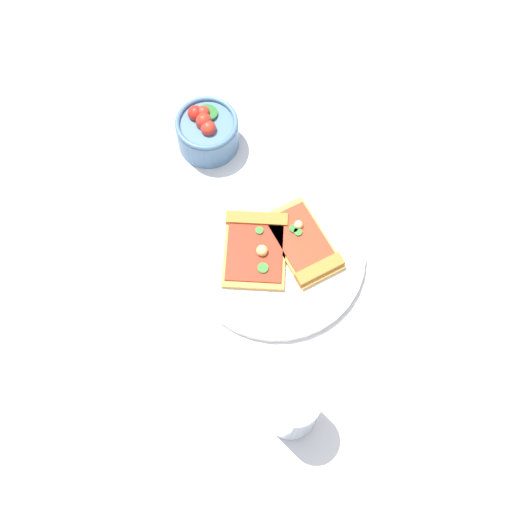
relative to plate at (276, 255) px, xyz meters
name	(u,v)px	position (x,y,z in m)	size (l,w,h in m)	color
ground_plane	(248,275)	(-0.01, 0.05, -0.01)	(2.40, 2.40, 0.00)	silver
plate	(276,255)	(0.00, 0.00, 0.00)	(0.27, 0.27, 0.01)	white
pizza_slice_near	(255,245)	(0.02, 0.02, 0.01)	(0.15, 0.15, 0.02)	gold
pizza_slice_far	(304,245)	(-0.01, -0.04, 0.01)	(0.14, 0.08, 0.02)	gold
salad_bowl	(207,131)	(0.23, -0.01, 0.03)	(0.10, 0.10, 0.08)	#4C7299
soda_glass	(292,408)	(-0.22, 0.10, 0.05)	(0.07, 0.07, 0.12)	silver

